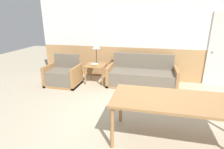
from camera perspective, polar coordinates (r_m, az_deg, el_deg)
name	(u,v)px	position (r m, az deg, el deg)	size (l,w,h in m)	color
ground_plane	(143,124)	(3.51, 10.10, -15.74)	(16.00, 16.00, 0.00)	#B2A58C
wall_back	(150,38)	(5.59, 12.34, 11.71)	(7.20, 0.06, 2.70)	tan
couch	(142,77)	(5.22, 9.64, -0.74)	(1.97, 0.84, 0.90)	#9E7042
armchair	(63,76)	(5.40, -15.59, -0.42)	(0.95, 0.73, 0.89)	#9E7042
side_table	(96,67)	(5.37, -5.23, 2.33)	(0.58, 0.58, 0.57)	#9E7042
table_lamp	(96,47)	(5.33, -5.18, 8.86)	(0.23, 0.23, 0.62)	#262628
book_stack	(95,65)	(5.23, -5.52, 3.27)	(0.21, 0.14, 0.06)	gold
dining_table	(179,104)	(2.91, 21.13, -8.84)	(2.08, 0.88, 0.75)	#9E7042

